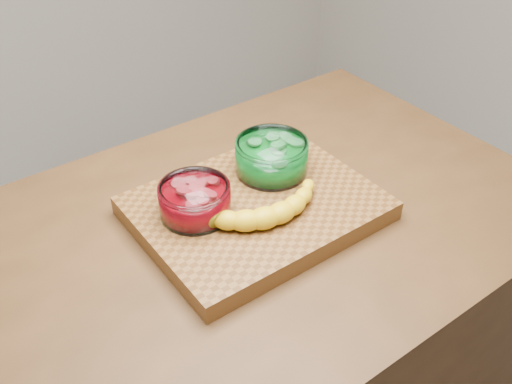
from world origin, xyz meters
TOP-DOWN VIEW (x-y plane):
  - counter at (0.00, 0.00)m, footprint 1.20×0.80m
  - cutting_board at (0.00, 0.00)m, footprint 0.45×0.35m
  - bowl_red at (-0.11, 0.03)m, footprint 0.13×0.13m
  - bowl_green at (0.08, 0.06)m, footprint 0.15×0.15m
  - banana at (-0.02, -0.03)m, footprint 0.28×0.16m

SIDE VIEW (x-z plane):
  - counter at x=0.00m, z-range 0.00..0.90m
  - cutting_board at x=0.00m, z-range 0.90..0.94m
  - banana at x=-0.02m, z-range 0.94..0.98m
  - bowl_red at x=-0.11m, z-range 0.94..1.00m
  - bowl_green at x=0.08m, z-range 0.94..1.01m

